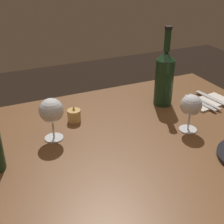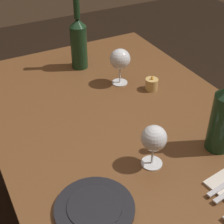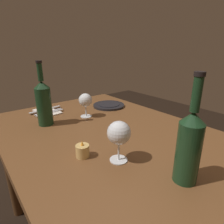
# 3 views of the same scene
# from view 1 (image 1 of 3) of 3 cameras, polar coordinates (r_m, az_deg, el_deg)

# --- Properties ---
(dining_table) EXTENTS (1.30, 0.90, 0.74)m
(dining_table) POSITION_cam_1_polar(r_m,az_deg,el_deg) (1.13, 1.54, -9.26)
(dining_table) COLOR brown
(dining_table) RESTS_ON ground
(wine_glass_left) EXTENTS (0.08, 0.08, 0.14)m
(wine_glass_left) POSITION_cam_1_polar(r_m,az_deg,el_deg) (1.14, 14.39, 1.07)
(wine_glass_left) COLOR white
(wine_glass_left) RESTS_ON dining_table
(wine_glass_right) EXTENTS (0.09, 0.09, 0.15)m
(wine_glass_right) POSITION_cam_1_polar(r_m,az_deg,el_deg) (1.06, -11.16, 0.12)
(wine_glass_right) COLOR white
(wine_glass_right) RESTS_ON dining_table
(wine_bottle_second) EXTENTS (0.08, 0.08, 0.33)m
(wine_bottle_second) POSITION_cam_1_polar(r_m,az_deg,el_deg) (1.31, 9.68, 6.45)
(wine_bottle_second) COLOR #19381E
(wine_bottle_second) RESTS_ON dining_table
(votive_candle) EXTENTS (0.05, 0.05, 0.07)m
(votive_candle) POSITION_cam_1_polar(r_m,az_deg,el_deg) (1.20, -7.02, -0.73)
(votive_candle) COLOR #DBB266
(votive_candle) RESTS_ON dining_table
(folded_napkin) EXTENTS (0.20, 0.13, 0.01)m
(folded_napkin) POSITION_cam_1_polar(r_m,az_deg,el_deg) (1.41, 17.47, 1.79)
(folded_napkin) COLOR silver
(folded_napkin) RESTS_ON dining_table
(fork_inner) EXTENTS (0.04, 0.18, 0.00)m
(fork_inner) POSITION_cam_1_polar(r_m,az_deg,el_deg) (1.40, 16.73, 1.85)
(fork_inner) COLOR silver
(fork_inner) RESTS_ON folded_napkin
(fork_outer) EXTENTS (0.04, 0.18, 0.00)m
(fork_outer) POSITION_cam_1_polar(r_m,az_deg,el_deg) (1.38, 15.93, 1.68)
(fork_outer) COLOR silver
(fork_outer) RESTS_ON folded_napkin
(table_knife) EXTENTS (0.05, 0.21, 0.00)m
(table_knife) POSITION_cam_1_polar(r_m,az_deg,el_deg) (1.43, 18.42, 2.23)
(table_knife) COLOR silver
(table_knife) RESTS_ON folded_napkin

